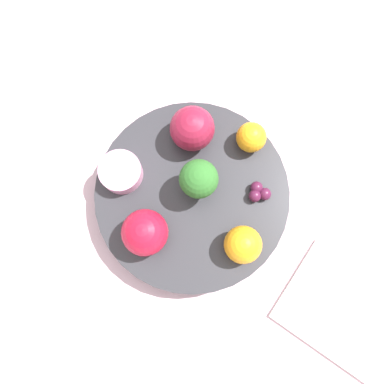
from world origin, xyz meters
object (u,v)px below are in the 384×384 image
(small_cup, at_px, (121,172))
(apple_green, at_px, (192,129))
(broccoli, at_px, (199,179))
(orange_back, at_px, (243,245))
(orange_front, at_px, (251,137))
(bowl, at_px, (192,196))
(grape_cluster, at_px, (259,192))
(napkin, at_px, (343,311))
(apple_red, at_px, (145,232))

(small_cup, bearing_deg, apple_green, 40.26)
(broccoli, distance_m, orange_back, 0.10)
(broccoli, xyz_separation_m, orange_front, (0.06, 0.07, -0.02))
(broccoli, bearing_deg, bowl, -118.70)
(orange_front, xyz_separation_m, small_cup, (-0.16, -0.08, -0.01))
(orange_back, bearing_deg, orange_front, 94.23)
(orange_back, relative_size, grape_cluster, 1.64)
(broccoli, bearing_deg, napkin, -29.86)
(orange_back, bearing_deg, small_cup, 159.05)
(apple_red, xyz_separation_m, napkin, (0.27, -0.05, -0.06))
(apple_green, xyz_separation_m, orange_front, (0.08, 0.01, -0.01))
(apple_green, bearing_deg, bowl, -79.84)
(apple_red, distance_m, small_cup, 0.09)
(grape_cluster, bearing_deg, orange_front, 107.96)
(apple_green, relative_size, napkin, 0.30)
(broccoli, bearing_deg, grape_cluster, 2.90)
(orange_front, relative_size, orange_back, 0.84)
(broccoli, height_order, apple_red, broccoli)
(bowl, bearing_deg, orange_back, -37.25)
(apple_red, relative_size, orange_front, 1.45)
(grape_cluster, bearing_deg, bowl, -169.80)
(apple_red, height_order, napkin, apple_red)
(orange_front, bearing_deg, apple_red, -126.77)
(broccoli, height_order, small_cup, broccoli)
(bowl, bearing_deg, broccoli, 61.30)
(bowl, distance_m, apple_red, 0.09)
(apple_green, distance_m, small_cup, 0.11)
(orange_front, relative_size, napkin, 0.21)
(orange_front, distance_m, napkin, 0.26)
(apple_red, xyz_separation_m, small_cup, (-0.05, 0.07, -0.02))
(small_cup, xyz_separation_m, napkin, (0.32, -0.12, -0.05))
(broccoli, height_order, napkin, broccoli)
(small_cup, bearing_deg, broccoli, 1.39)
(orange_front, height_order, grape_cluster, orange_front)
(grape_cluster, bearing_deg, broccoli, -177.10)
(bowl, distance_m, orange_front, 0.11)
(orange_front, height_order, napkin, orange_front)
(grape_cluster, bearing_deg, orange_back, -99.38)
(apple_green, relative_size, orange_front, 1.47)
(orange_front, distance_m, small_cup, 0.18)
(grape_cluster, height_order, napkin, grape_cluster)
(bowl, xyz_separation_m, broccoli, (0.01, 0.01, 0.06))
(orange_back, relative_size, small_cup, 0.85)
(bowl, height_order, apple_red, apple_red)
(small_cup, bearing_deg, orange_front, 25.17)
(apple_green, height_order, grape_cluster, apple_green)
(bowl, bearing_deg, apple_green, 100.16)
(apple_red, xyz_separation_m, orange_front, (0.11, 0.15, -0.01))
(apple_green, bearing_deg, apple_red, -102.98)
(apple_green, bearing_deg, napkin, -38.85)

